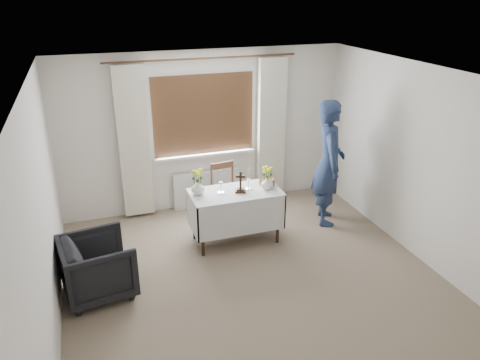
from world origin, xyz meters
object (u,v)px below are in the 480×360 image
at_px(flower_vase_left, 198,188).
at_px(flower_vase_right, 267,183).
at_px(altar_table, 235,217).
at_px(wooden_cross, 241,182).
at_px(armchair, 98,267).
at_px(wooden_chair, 227,193).
at_px(person, 329,163).

relative_size(flower_vase_left, flower_vase_right, 1.09).
bearing_deg(altar_table, wooden_cross, -31.79).
xyz_separation_m(armchair, wooden_cross, (1.95, 0.61, 0.56)).
bearing_deg(wooden_chair, person, -27.08).
xyz_separation_m(person, wooden_cross, (-1.44, -0.19, -0.03)).
xyz_separation_m(altar_table, wooden_cross, (0.06, -0.04, 0.53)).
xyz_separation_m(wooden_chair, flower_vase_right, (0.36, -0.71, 0.40)).
bearing_deg(altar_table, armchair, -160.98).
distance_m(person, flower_vase_left, 2.01).
height_order(altar_table, person, person).
bearing_deg(wooden_cross, flower_vase_left, -172.51).
bearing_deg(altar_table, person, 5.81).
xyz_separation_m(wooden_chair, flower_vase_left, (-0.58, -0.57, 0.41)).
bearing_deg(wooden_chair, armchair, -153.89).
xyz_separation_m(wooden_chair, wooden_cross, (-0.02, -0.70, 0.47)).
height_order(person, wooden_cross, person).
distance_m(wooden_chair, person, 1.59).
bearing_deg(flower_vase_left, person, 1.85).
distance_m(person, flower_vase_right, 1.08).
xyz_separation_m(wooden_cross, flower_vase_right, (0.38, -0.02, -0.06)).
bearing_deg(armchair, altar_table, -79.70).
xyz_separation_m(wooden_cross, flower_vase_left, (-0.56, 0.13, -0.06)).
bearing_deg(wooden_chair, altar_table, -104.52).
bearing_deg(person, wooden_chair, 90.32).
relative_size(wooden_chair, armchair, 1.14).
height_order(wooden_chair, person, person).
bearing_deg(person, armchair, 123.26).
height_order(wooden_cross, flower_vase_left, wooden_cross).
distance_m(flower_vase_left, flower_vase_right, 0.96).
height_order(armchair, flower_vase_left, flower_vase_left).
bearing_deg(altar_table, flower_vase_left, 170.07).
relative_size(person, flower_vase_left, 9.94).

